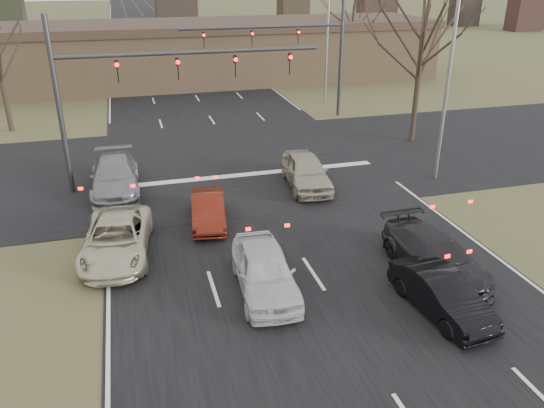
{
  "coord_description": "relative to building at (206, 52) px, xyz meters",
  "views": [
    {
      "loc": [
        -5.61,
        -11.81,
        9.73
      ],
      "look_at": [
        -0.98,
        4.82,
        2.0
      ],
      "focal_mm": 35.0,
      "sensor_mm": 36.0,
      "label": 1
    }
  ],
  "objects": [
    {
      "name": "car_black_hatch",
      "position": [
        1.0,
        -38.12,
        -2.02
      ],
      "size": [
        1.75,
        4.03,
        1.29
      ],
      "primitive_type": "imported",
      "rotation": [
        0.0,
        0.0,
        0.1
      ],
      "color": "black",
      "rests_on": "ground"
    },
    {
      "name": "car_red_ahead",
      "position": [
        -4.85,
        -30.02,
        -2.05
      ],
      "size": [
        1.78,
        3.9,
        1.24
      ],
      "primitive_type": "imported",
      "rotation": [
        0.0,
        0.0,
        -0.13
      ],
      "color": "#56160C",
      "rests_on": "ground"
    },
    {
      "name": "road_main",
      "position": [
        -2.0,
        22.0,
        -2.66
      ],
      "size": [
        14.0,
        300.0,
        0.02
      ],
      "primitive_type": "cube",
      "color": "black",
      "rests_on": "ground"
    },
    {
      "name": "car_silver_suv",
      "position": [
        -8.5,
        -31.84,
        -1.96
      ],
      "size": [
        2.93,
        5.29,
        1.4
      ],
      "primitive_type": "imported",
      "rotation": [
        0.0,
        0.0,
        -0.12
      ],
      "color": "beige",
      "rests_on": "ground"
    },
    {
      "name": "ground",
      "position": [
        -2.0,
        -38.0,
        -2.67
      ],
      "size": [
        360.0,
        360.0,
        0.0
      ],
      "primitive_type": "plane",
      "color": "#4F542C",
      "rests_on": "ground"
    },
    {
      "name": "streetlight_right_near",
      "position": [
        6.82,
        -28.0,
        2.92
      ],
      "size": [
        2.34,
        0.25,
        10.0
      ],
      "color": "gray",
      "rests_on": "ground"
    },
    {
      "name": "building",
      "position": [
        0.0,
        0.0,
        0.0
      ],
      "size": [
        42.4,
        10.4,
        5.3
      ],
      "color": "#8F6E4D",
      "rests_on": "ground"
    },
    {
      "name": "car_silver_ahead",
      "position": [
        0.36,
        -27.28,
        -1.88
      ],
      "size": [
        2.3,
        4.77,
        1.57
      ],
      "primitive_type": "imported",
      "rotation": [
        0.0,
        0.0,
        -0.1
      ],
      "color": "#A8A087",
      "rests_on": "ground"
    },
    {
      "name": "mast_arm_near",
      "position": [
        -7.23,
        -25.0,
        2.41
      ],
      "size": [
        12.12,
        0.24,
        8.0
      ],
      "color": "#383A3D",
      "rests_on": "ground"
    },
    {
      "name": "car_white_sedan",
      "position": [
        -3.88,
        -35.52,
        -1.9
      ],
      "size": [
        2.08,
        4.57,
        1.52
      ],
      "primitive_type": "imported",
      "rotation": [
        0.0,
        0.0,
        -0.06
      ],
      "color": "silver",
      "rests_on": "ground"
    },
    {
      "name": "car_charcoal_sedan",
      "position": [
        2.0,
        -36.06,
        -1.95
      ],
      "size": [
        2.11,
        4.96,
        1.43
      ],
      "primitive_type": "imported",
      "rotation": [
        0.0,
        0.0,
        0.02
      ],
      "color": "black",
      "rests_on": "ground"
    },
    {
      "name": "tree_right_far",
      "position": [
        13.0,
        -3.0,
        4.29
      ],
      "size": [
        5.4,
        5.4,
        9.0
      ],
      "color": "black",
      "rests_on": "ground"
    },
    {
      "name": "streetlight_right_far",
      "position": [
        7.32,
        -11.0,
        2.92
      ],
      "size": [
        2.34,
        0.25,
        10.0
      ],
      "color": "gray",
      "rests_on": "ground"
    },
    {
      "name": "road_cross",
      "position": [
        -2.0,
        -23.0,
        -2.65
      ],
      "size": [
        200.0,
        14.0,
        0.02
      ],
      "primitive_type": "cube",
      "color": "black",
      "rests_on": "ground"
    },
    {
      "name": "car_grey_ahead",
      "position": [
        -8.5,
        -25.5,
        -1.9
      ],
      "size": [
        2.21,
        5.31,
        1.53
      ],
      "primitive_type": "imported",
      "rotation": [
        0.0,
        0.0,
        -0.01
      ],
      "color": "gray",
      "rests_on": "ground"
    },
    {
      "name": "mast_arm_far",
      "position": [
        4.18,
        -15.0,
        2.35
      ],
      "size": [
        11.12,
        0.24,
        8.0
      ],
      "color": "#383A3D",
      "rests_on": "ground"
    }
  ]
}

